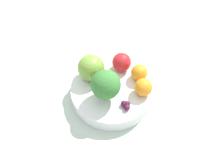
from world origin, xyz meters
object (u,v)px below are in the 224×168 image
(broccoli, at_px, (106,85))
(grape_cluster, at_px, (126,105))
(apple_red, at_px, (122,62))
(bowl, at_px, (112,91))
(apple_green, at_px, (91,68))
(orange_front, at_px, (143,87))
(orange_back, at_px, (139,73))

(broccoli, relative_size, grape_cluster, 3.03)
(apple_red, relative_size, grape_cluster, 1.81)
(apple_red, bearing_deg, broccoli, -143.93)
(bowl, distance_m, broccoli, 0.07)
(bowl, bearing_deg, apple_green, 116.28)
(apple_red, distance_m, orange_front, 0.09)
(apple_red, height_order, apple_green, apple_green)
(orange_back, bearing_deg, broccoli, -175.10)
(broccoli, bearing_deg, apple_green, 88.86)
(bowl, distance_m, grape_cluster, 0.07)
(broccoli, height_order, apple_red, broccoli)
(bowl, height_order, orange_front, orange_front)
(bowl, distance_m, orange_back, 0.08)
(orange_front, height_order, orange_back, orange_front)
(bowl, xyz_separation_m, apple_green, (-0.03, 0.05, 0.05))
(broccoli, xyz_separation_m, apple_red, (0.08, 0.06, -0.02))
(apple_red, height_order, orange_back, apple_red)
(orange_back, bearing_deg, apple_red, 112.18)
(bowl, bearing_deg, apple_red, 36.39)
(broccoli, height_order, apple_green, broccoli)
(broccoli, relative_size, apple_red, 1.68)
(bowl, bearing_deg, grape_cluster, -92.11)
(broccoli, distance_m, orange_back, 0.10)
(grape_cluster, bearing_deg, orange_front, 12.84)
(apple_red, xyz_separation_m, orange_back, (0.02, -0.05, -0.00))
(bowl, distance_m, orange_front, 0.08)
(orange_back, height_order, grape_cluster, orange_back)
(broccoli, bearing_deg, orange_front, -22.64)
(orange_front, distance_m, grape_cluster, 0.06)
(apple_green, height_order, orange_front, apple_green)
(apple_green, bearing_deg, orange_front, -53.55)
(apple_red, relative_size, orange_back, 1.19)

